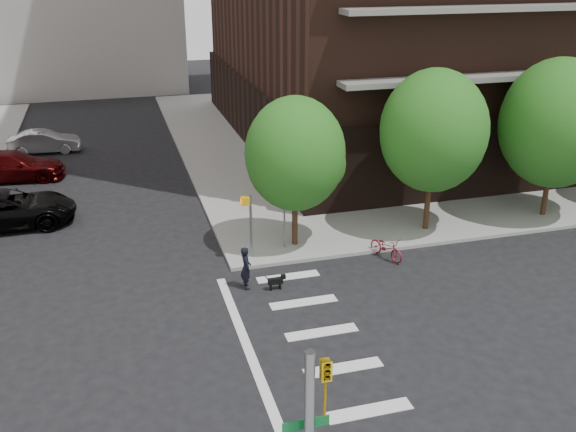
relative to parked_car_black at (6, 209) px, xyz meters
name	(u,v)px	position (x,y,z in m)	size (l,w,h in m)	color
ground	(244,385)	(7.76, -14.07, -0.83)	(120.00, 120.00, 0.00)	black
sidewalk_ne	(462,130)	(28.26, 9.43, -0.75)	(39.00, 33.00, 0.15)	gray
crosswalk	(318,372)	(9.97, -14.07, -0.82)	(3.85, 13.00, 0.01)	silver
tree_a	(295,154)	(11.76, -5.57, 3.22)	(4.00, 4.00, 5.90)	#301E11
tree_b	(434,131)	(17.76, -5.57, 3.72)	(4.50, 4.50, 6.65)	#301E11
tree_c	(557,124)	(23.76, -5.57, 3.62)	(5.00, 5.00, 6.80)	#301E11
pedestrian_signal	(258,215)	(10.08, -6.15, 1.03)	(2.18, 0.67, 2.60)	slate
parked_car_black	(6,209)	(0.00, 0.00, 0.00)	(5.96, 2.75, 1.66)	black
parked_car_maroon	(12,166)	(-0.44, 6.77, -0.04)	(5.42, 2.20, 1.57)	#3C0506
parked_car_silver	(44,142)	(0.86, 11.73, -0.14)	(4.20, 1.46, 1.38)	#A9ADB2
scooter	(386,248)	(15.00, -7.57, -0.37)	(0.61, 1.74, 0.92)	maroon
dog_walker	(246,268)	(9.06, -8.46, -0.02)	(0.39, 0.59, 1.63)	black
dog	(276,281)	(10.09, -8.88, -0.48)	(0.65, 0.19, 0.56)	black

